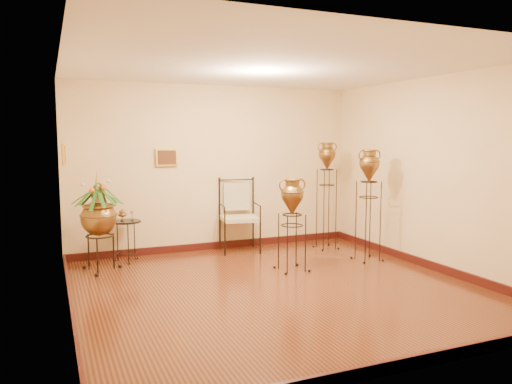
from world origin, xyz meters
name	(u,v)px	position (x,y,z in m)	size (l,w,h in m)	color
ground	(277,288)	(0.00, 0.00, 0.00)	(5.00, 5.00, 0.00)	brown
room_shell	(277,153)	(-0.01, 0.01, 1.73)	(5.02, 5.02, 2.81)	beige
amphora_tall	(327,194)	(1.77, 1.78, 0.95)	(0.43, 0.43, 1.86)	black
amphora_mid	(368,204)	(1.94, 0.78, 0.89)	(0.42, 0.42, 1.76)	black
amphora_short	(292,224)	(0.57, 0.71, 0.68)	(0.44, 0.44, 1.36)	black
planter_urn	(99,214)	(-2.01, 1.74, 0.84)	(0.83, 0.83, 1.50)	black
armchair	(240,215)	(0.30, 2.15, 0.61)	(0.78, 0.75, 1.22)	black
side_table	(127,240)	(-1.57, 2.15, 0.34)	(0.52, 0.52, 0.81)	black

